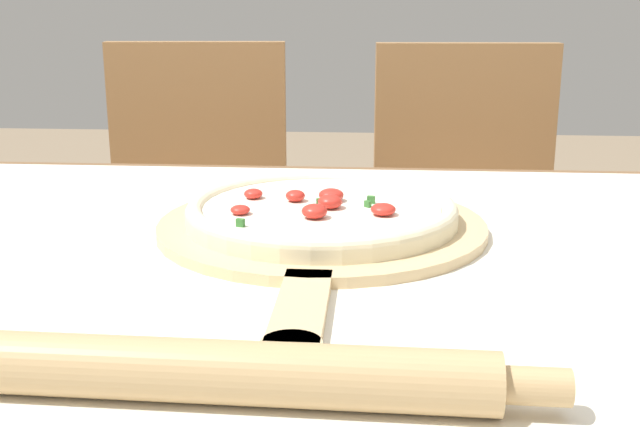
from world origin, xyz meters
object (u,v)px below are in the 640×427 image
(pizza, at_px, (322,211))
(rolling_pin, at_px, (216,372))
(pizza_peel, at_px, (321,230))
(chair_left, at_px, (196,225))
(chair_right, at_px, (467,231))

(pizza, height_order, rolling_pin, pizza)
(pizza_peel, distance_m, chair_left, 0.82)
(pizza, relative_size, chair_left, 0.36)
(pizza_peel, bearing_deg, chair_left, 113.80)
(pizza_peel, bearing_deg, rolling_pin, -96.32)
(pizza, bearing_deg, rolling_pin, -96.05)
(chair_right, bearing_deg, pizza_peel, -112.52)
(pizza_peel, xyz_separation_m, chair_left, (-0.32, 0.72, -0.21))
(pizza_peel, relative_size, chair_left, 0.62)
(rolling_pin, xyz_separation_m, chair_right, (0.30, 1.11, -0.23))
(pizza, distance_m, chair_right, 0.78)
(rolling_pin, distance_m, chair_right, 1.18)
(pizza_peel, xyz_separation_m, pizza, (-0.00, 0.02, 0.02))
(chair_right, bearing_deg, pizza, -112.96)
(rolling_pin, distance_m, chair_left, 1.17)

